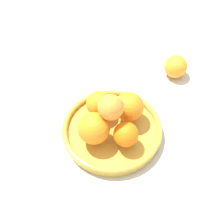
# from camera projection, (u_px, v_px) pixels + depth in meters

# --- Properties ---
(ground_plane) EXTENTS (4.00, 4.00, 0.00)m
(ground_plane) POSITION_uv_depth(u_px,v_px,m) (112.00, 134.00, 0.86)
(ground_plane) COLOR beige
(fruit_bowl) EXTENTS (0.27, 0.27, 0.04)m
(fruit_bowl) POSITION_uv_depth(u_px,v_px,m) (112.00, 130.00, 0.85)
(fruit_bowl) COLOR gold
(fruit_bowl) RESTS_ON ground_plane
(orange_pile) EXTENTS (0.18, 0.17, 0.13)m
(orange_pile) POSITION_uv_depth(u_px,v_px,m) (111.00, 116.00, 0.80)
(orange_pile) COLOR orange
(orange_pile) RESTS_ON fruit_bowl
(stray_orange) EXTENTS (0.07, 0.07, 0.07)m
(stray_orange) POSITION_uv_depth(u_px,v_px,m) (176.00, 67.00, 0.98)
(stray_orange) COLOR orange
(stray_orange) RESTS_ON ground_plane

